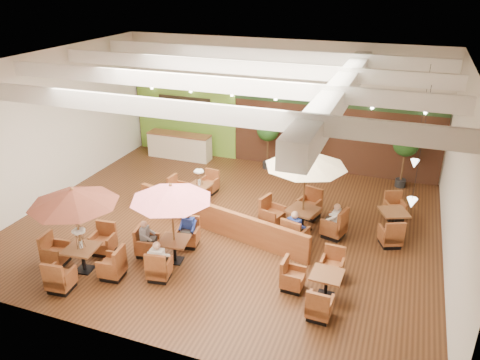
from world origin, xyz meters
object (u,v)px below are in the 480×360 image
at_px(table_2, 305,179).
at_px(topiary_2, 406,146).
at_px(table_0, 76,216).
at_px(table_4, 316,284).
at_px(service_counter, 180,146).
at_px(diner_4, 335,217).
at_px(booth_divider, 218,220).
at_px(topiary_0, 268,132).
at_px(diner_2, 146,234).
at_px(diner_0, 158,256).
at_px(diner_3, 295,226).
at_px(diner_1, 188,225).
at_px(table_5, 393,222).
at_px(table_3, 194,191).
at_px(topiary_1, 309,138).
at_px(table_1, 170,206).

bearing_deg(table_2, topiary_2, 74.94).
distance_m(table_0, table_4, 6.86).
bearing_deg(table_0, service_counter, 92.98).
bearing_deg(diner_4, booth_divider, 112.21).
height_order(topiary_0, diner_2, topiary_0).
bearing_deg(diner_0, diner_4, 37.01).
xyz_separation_m(table_2, diner_3, (-0.00, -1.05, -1.17)).
xyz_separation_m(booth_divider, diner_1, (-0.54, -1.09, 0.26)).
bearing_deg(topiary_0, table_5, -34.60).
bearing_deg(topiary_2, topiary_0, 180.00).
distance_m(table_2, diner_2, 5.28).
relative_size(topiary_2, diner_2, 3.21).
distance_m(table_0, diner_2, 2.18).
bearing_deg(table_2, service_counter, 161.75).
xyz_separation_m(table_4, table_5, (1.71, 4.21, 0.03)).
relative_size(service_counter, table_3, 1.21).
distance_m(topiary_1, diner_1, 7.42).
xyz_separation_m(table_2, diner_2, (-4.12, -3.08, -1.20)).
bearing_deg(diner_0, topiary_1, 69.46).
height_order(service_counter, table_0, table_0).
relative_size(table_2, table_3, 1.19).
xyz_separation_m(table_1, table_3, (-1.13, 3.86, -1.42)).
relative_size(diner_0, diner_2, 1.07).
height_order(table_3, diner_1, table_3).
bearing_deg(table_1, topiary_1, 64.43).
xyz_separation_m(topiary_1, diner_2, (-3.17, -7.97, -0.88)).
relative_size(table_4, diner_2, 3.35).
relative_size(table_3, diner_1, 3.38).
bearing_deg(diner_1, diner_4, -157.24).
height_order(table_3, topiary_0, topiary_0).
bearing_deg(service_counter, table_2, -34.00).
bearing_deg(diner_3, table_3, 179.45).
xyz_separation_m(service_counter, diner_0, (3.78, -8.72, 0.17)).
distance_m(service_counter, diner_1, 7.81).
distance_m(table_3, diner_4, 5.49).
relative_size(table_3, table_4, 1.01).
distance_m(table_4, topiary_2, 8.38).
relative_size(diner_1, diner_3, 0.89).
xyz_separation_m(diner_2, diner_4, (5.17, 3.08, 0.01)).
relative_size(table_1, table_3, 1.05).
relative_size(table_1, diner_0, 3.32).
bearing_deg(diner_1, diner_0, 85.98).
bearing_deg(topiary_2, service_counter, -178.84).
xyz_separation_m(table_2, diner_4, (1.05, -0.00, -1.19)).
relative_size(table_0, table_2, 0.91).
height_order(table_0, table_4, table_0).
xyz_separation_m(table_4, diner_4, (-0.08, 3.17, 0.41)).
height_order(table_2, table_5, table_2).
height_order(topiary_0, diner_0, topiary_0).
xyz_separation_m(booth_divider, diner_3, (2.64, -0.01, 0.30)).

